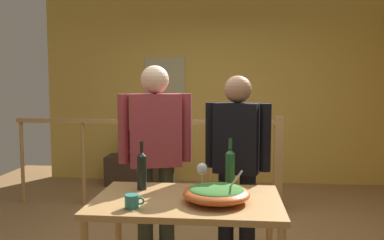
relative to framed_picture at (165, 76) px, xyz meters
The scene contains 13 objects.
back_wall 0.80m from the framed_picture, ahead, with size 5.23×0.10×2.80m, color gold.
framed_picture is the anchor object (origin of this frame).
stair_railing 1.69m from the framed_picture, 68.21° to the right, with size 3.26×0.10×1.13m.
tv_console 1.48m from the framed_picture, 142.72° to the right, with size 0.90×0.40×0.43m, color #38281E.
flat_screen_tv 1.08m from the framed_picture, 139.89° to the right, with size 0.47×0.12×0.38m.
serving_table 3.68m from the framed_picture, 78.24° to the right, with size 1.23×0.78×0.76m.
salad_bowl 3.74m from the framed_picture, 75.42° to the right, with size 0.43×0.43×0.22m.
wine_glass 3.40m from the framed_picture, 75.99° to the right, with size 0.08×0.08×0.19m.
wine_bottle_green 3.45m from the framed_picture, 72.70° to the right, with size 0.07×0.07×0.37m.
wine_bottle_dark 3.39m from the framed_picture, 83.43° to the right, with size 0.07×0.07×0.35m.
mug_teal 3.83m from the framed_picture, 83.64° to the right, with size 0.12×0.09×0.08m.
person_standing_left 2.92m from the framed_picture, 82.17° to the right, with size 0.59×0.32×1.66m.
person_standing_right 3.10m from the framed_picture, 69.45° to the right, with size 0.53×0.31×1.58m.
Camera 1 is at (0.25, -3.41, 1.52)m, focal length 37.38 mm.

